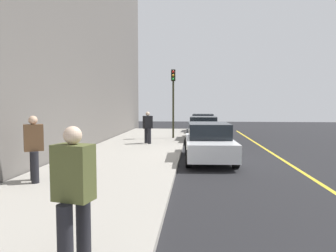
# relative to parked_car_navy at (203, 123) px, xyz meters

# --- Properties ---
(ground_plane) EXTENTS (56.00, 56.00, 0.00)m
(ground_plane) POSITION_rel_parked_car_navy_xyz_m (11.76, -0.26, -0.76)
(ground_plane) COLOR black
(sidewalk) EXTENTS (28.00, 4.60, 0.15)m
(sidewalk) POSITION_rel_parked_car_navy_xyz_m (11.76, -3.56, -0.68)
(sidewalk) COLOR #A39E93
(sidewalk) RESTS_ON ground
(lane_stripe_centre) EXTENTS (28.00, 0.14, 0.01)m
(lane_stripe_centre) POSITION_rel_parked_car_navy_xyz_m (11.76, 2.94, -0.75)
(lane_stripe_centre) COLOR gold
(lane_stripe_centre) RESTS_ON ground
(parked_car_navy) EXTENTS (4.26, 1.97, 1.51)m
(parked_car_navy) POSITION_rel_parked_car_navy_xyz_m (0.00, 0.00, 0.00)
(parked_car_navy) COLOR black
(parked_car_navy) RESTS_ON ground
(parked_car_charcoal) EXTENTS (4.32, 1.98, 1.51)m
(parked_car_charcoal) POSITION_rel_parked_car_navy_xyz_m (5.48, -0.12, 0.00)
(parked_car_charcoal) COLOR black
(parked_car_charcoal) RESTS_ON ground
(parked_car_white) EXTENTS (4.46, 2.02, 1.51)m
(parked_car_white) POSITION_rel_parked_car_navy_xyz_m (12.14, -0.09, 0.00)
(parked_car_white) COLOR black
(parked_car_white) RESTS_ON ground
(pedestrian_black_coat) EXTENTS (0.51, 0.55, 1.72)m
(pedestrian_black_coat) POSITION_rel_parked_car_navy_xyz_m (8.04, -3.19, 0.31)
(pedestrian_black_coat) COLOR black
(pedestrian_black_coat) RESTS_ON sidewalk
(pedestrian_brown_coat) EXTENTS (0.54, 0.58, 1.81)m
(pedestrian_brown_coat) POSITION_rel_parked_car_navy_xyz_m (16.58, -5.06, 0.36)
(pedestrian_brown_coat) COLOR black
(pedestrian_brown_coat) RESTS_ON sidewalk
(pedestrian_olive_coat) EXTENTS (0.60, 0.56, 1.84)m
(pedestrian_olive_coat) POSITION_rel_parked_car_navy_xyz_m (20.80, -2.25, 0.38)
(pedestrian_olive_coat) COLOR black
(pedestrian_olive_coat) RESTS_ON sidewalk
(traffic_light_pole) EXTENTS (0.35, 0.26, 4.27)m
(traffic_light_pole) POSITION_rel_parked_car_navy_xyz_m (5.17, -2.00, 2.29)
(traffic_light_pole) COLOR #2D2D19
(traffic_light_pole) RESTS_ON sidewalk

